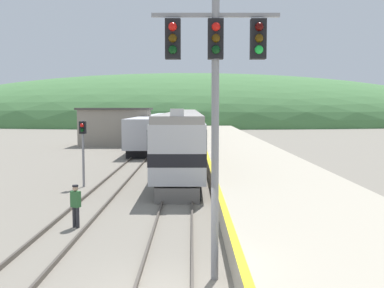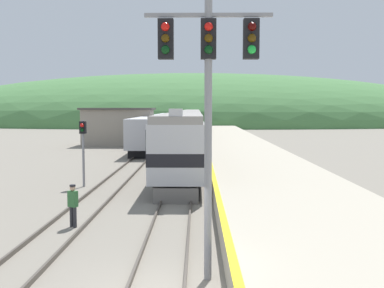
% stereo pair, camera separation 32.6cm
% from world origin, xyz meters
% --- Properties ---
extents(track_main, '(1.52, 180.00, 0.16)m').
position_xyz_m(track_main, '(0.00, 70.00, 0.08)').
color(track_main, '#4C443D').
rests_on(track_main, ground).
extents(track_siding, '(1.52, 180.00, 0.16)m').
position_xyz_m(track_siding, '(-4.03, 70.00, 0.08)').
color(track_siding, '#4C443D').
rests_on(track_siding, ground).
extents(platform, '(7.01, 140.00, 0.87)m').
position_xyz_m(platform, '(5.30, 50.00, 0.43)').
color(platform, '#B2A893').
rests_on(platform, ground).
extents(distant_hills, '(168.50, 75.83, 28.60)m').
position_xyz_m(distant_hills, '(0.00, 120.29, 0.00)').
color(distant_hills, '#477A42').
rests_on(distant_hills, ground).
extents(station_shed, '(8.68, 5.04, 4.57)m').
position_xyz_m(station_shed, '(-8.59, 43.87, 2.30)').
color(station_shed, gray).
rests_on(station_shed, ground).
extents(express_train_lead_car, '(2.85, 20.74, 4.55)m').
position_xyz_m(express_train_lead_car, '(0.00, 20.59, 2.29)').
color(express_train_lead_car, black).
rests_on(express_train_lead_car, ground).
extents(carriage_second, '(2.84, 20.54, 4.19)m').
position_xyz_m(carriage_second, '(0.00, 42.35, 2.28)').
color(carriage_second, black).
rests_on(carriage_second, ground).
extents(carriage_third, '(2.84, 20.54, 4.19)m').
position_xyz_m(carriage_third, '(0.00, 63.77, 2.28)').
color(carriage_third, black).
rests_on(carriage_third, ground).
extents(carriage_fourth, '(2.84, 20.54, 4.19)m').
position_xyz_m(carriage_fourth, '(0.00, 85.19, 2.28)').
color(carriage_fourth, black).
rests_on(carriage_fourth, ground).
extents(siding_train, '(2.90, 44.36, 3.58)m').
position_xyz_m(siding_train, '(-4.03, 50.78, 1.85)').
color(siding_train, black).
rests_on(siding_train, ground).
extents(signal_mast_main, '(3.30, 0.42, 7.88)m').
position_xyz_m(signal_mast_main, '(1.32, 1.10, 5.42)').
color(signal_mast_main, gray).
rests_on(signal_mast_main, ground).
extents(signal_post_siding, '(0.36, 0.42, 3.86)m').
position_xyz_m(signal_post_siding, '(-5.60, 15.20, 2.77)').
color(signal_post_siding, gray).
rests_on(signal_post_siding, ground).
extents(track_worker, '(0.42, 0.37, 1.66)m').
position_xyz_m(track_worker, '(-3.75, 6.32, 0.94)').
color(track_worker, '#2D2D33').
rests_on(track_worker, ground).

